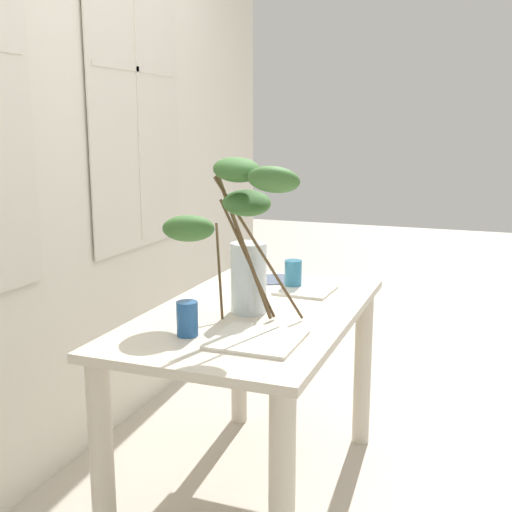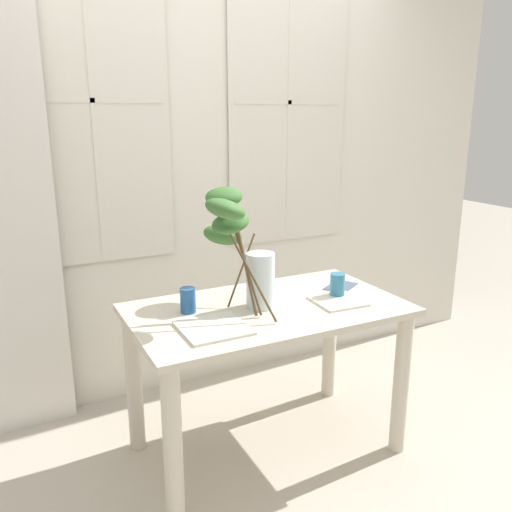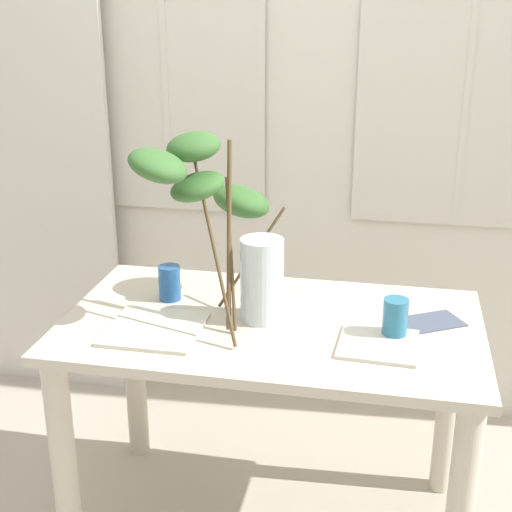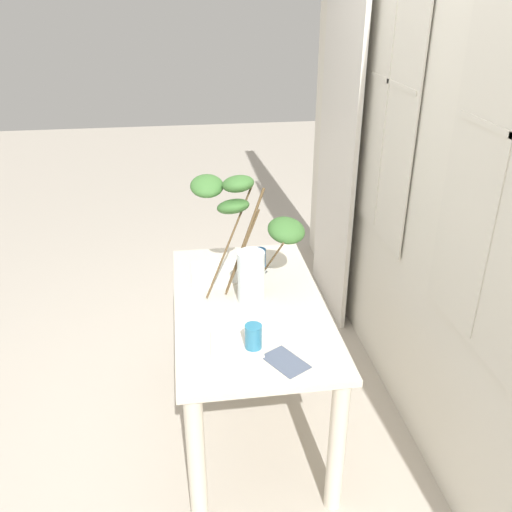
{
  "view_description": "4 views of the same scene",
  "coord_description": "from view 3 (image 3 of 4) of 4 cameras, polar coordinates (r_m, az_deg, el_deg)",
  "views": [
    {
      "loc": [
        -2.11,
        -0.8,
        1.41
      ],
      "look_at": [
        -0.06,
        -0.03,
        0.96
      ],
      "focal_mm": 44.91,
      "sensor_mm": 36.0,
      "label": 1
    },
    {
      "loc": [
        -1.07,
        -2.01,
        1.61
      ],
      "look_at": [
        -0.05,
        0.02,
        0.99
      ],
      "focal_mm": 36.99,
      "sensor_mm": 36.0,
      "label": 2
    },
    {
      "loc": [
        0.34,
        -1.94,
        1.68
      ],
      "look_at": [
        -0.05,
        0.03,
        0.94
      ],
      "focal_mm": 50.66,
      "sensor_mm": 36.0,
      "label": 3
    },
    {
      "loc": [
        2.21,
        -0.29,
        2.11
      ],
      "look_at": [
        -0.07,
        0.04,
        0.96
      ],
      "focal_mm": 38.24,
      "sensor_mm": 36.0,
      "label": 4
    }
  ],
  "objects": [
    {
      "name": "back_wall_with_windows",
      "position": [
        2.84,
        4.64,
        17.5
      ],
      "size": [
        4.23,
        0.14,
        3.08
      ],
      "color": "silver",
      "rests_on": "ground"
    },
    {
      "name": "curtain_sheer_side",
      "position": [
        3.13,
        -18.42,
        9.63
      ],
      "size": [
        0.79,
        0.03,
        2.31
      ],
      "primitive_type": "cube",
      "color": "silver",
      "rests_on": "ground"
    },
    {
      "name": "dining_table",
      "position": [
        2.25,
        1.18,
        -8.73
      ],
      "size": [
        1.25,
        0.71,
        0.74
      ],
      "color": "beige",
      "rests_on": "ground"
    },
    {
      "name": "vase_with_branches",
      "position": [
        2.11,
        -2.21,
        2.68
      ],
      "size": [
        0.43,
        0.6,
        0.58
      ],
      "color": "silver",
      "rests_on": "dining_table"
    },
    {
      "name": "drinking_glass_blue_left",
      "position": [
        2.32,
        -6.84,
        -2.11
      ],
      "size": [
        0.07,
        0.07,
        0.11
      ],
      "primitive_type": "cylinder",
      "color": "#235693",
      "rests_on": "dining_table"
    },
    {
      "name": "drinking_glass_blue_right",
      "position": [
        2.1,
        10.93,
        -4.85
      ],
      "size": [
        0.07,
        0.07,
        0.12
      ],
      "primitive_type": "cylinder",
      "color": "teal",
      "rests_on": "dining_table"
    },
    {
      "name": "plate_square_left",
      "position": [
        2.14,
        -7.99,
        -5.72
      ],
      "size": [
        0.27,
        0.27,
        0.01
      ],
      "primitive_type": "cube",
      "rotation": [
        0.0,
        0.0,
        -0.0
      ],
      "color": "silver",
      "rests_on": "dining_table"
    },
    {
      "name": "plate_square_right",
      "position": [
        2.06,
        9.63,
        -6.88
      ],
      "size": [
        0.23,
        0.23,
        0.01
      ],
      "primitive_type": "cube",
      "rotation": [
        0.0,
        0.0,
        -0.05
      ],
      "color": "silver",
      "rests_on": "dining_table"
    },
    {
      "name": "napkin_folded",
      "position": [
        2.23,
        13.62,
        -5.09
      ],
      "size": [
        0.22,
        0.2,
        0.0
      ],
      "primitive_type": "cube",
      "rotation": [
        0.0,
        0.0,
        0.53
      ],
      "color": "#4C566B",
      "rests_on": "dining_table"
    }
  ]
}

